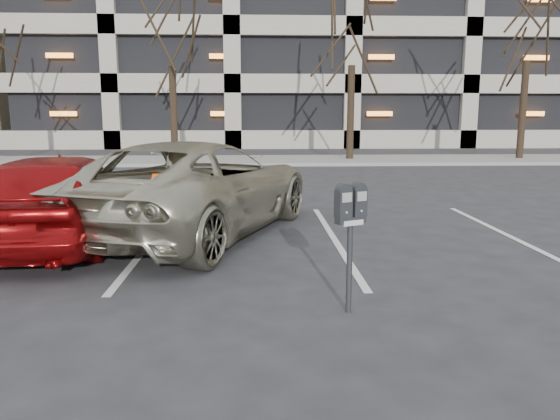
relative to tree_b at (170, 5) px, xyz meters
The scene contains 9 objects.
ground 17.33m from the tree_b, 79.38° to the right, with size 140.00×140.00×0.00m, color #28282B.
sidewalk 6.61m from the tree_b, ahead, with size 80.00×4.00×0.12m, color gray.
stall_lines 15.02m from the tree_b, 83.34° to the right, with size 16.90×5.20×0.00m.
parking_garage 23.54m from the tree_b, 49.94° to the left, with size 52.00×20.00×19.00m.
tree_b is the anchor object (origin of this frame).
tree_c 7.00m from the tree_b, ahead, with size 3.69×3.69×8.39m.
parking_meter 18.03m from the tree_b, 76.34° to the right, with size 0.34×0.24×1.25m.
suv_silver 14.32m from the tree_b, 80.44° to the right, with size 4.26×5.91×1.50m.
car_red 14.81m from the tree_b, 88.76° to the right, with size 1.67×4.15×1.41m, color maroon.
Camera 1 is at (0.19, -5.89, 1.92)m, focal length 35.00 mm.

